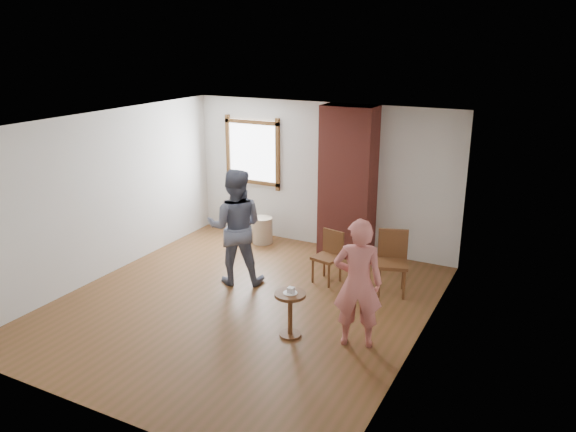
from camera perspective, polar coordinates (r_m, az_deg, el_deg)
The scene contains 12 objects.
ground at distance 8.19m, azimuth -4.69°, elevation -8.90°, with size 5.50×5.50×0.00m, color brown.
room_shell at distance 8.08m, azimuth -3.09°, elevation 4.46°, with size 5.04×5.52×2.62m.
brick_chimney at distance 9.59m, azimuth 6.09°, elevation 3.39°, with size 0.90×0.50×2.60m, color brown.
stoneware_crock at distance 10.41m, azimuth -2.61°, elevation -1.44°, with size 0.38×0.38×0.49m, color tan.
dark_pot at distance 10.53m, azimuth -3.49°, elevation -2.14°, with size 0.17×0.17×0.17m, color black.
dining_chair_left at distance 8.74m, azimuth 4.22°, elevation -3.82°, with size 0.45×0.45×0.81m.
dining_chair_right at distance 8.48m, azimuth 10.56°, elevation -4.24°, with size 0.56×0.56×0.94m.
side_table at distance 7.18m, azimuth 0.22°, elevation -9.25°, with size 0.40×0.40×0.60m.
cake_plate at distance 7.09m, azimuth 0.22°, elevation -7.81°, with size 0.18×0.18×0.01m, color white.
cake_slice at distance 7.07m, azimuth 0.30°, elevation -7.57°, with size 0.08×0.07×0.06m, color white.
man at distance 8.58m, azimuth -5.37°, elevation -1.11°, with size 0.88×0.68×1.80m, color #131B36.
person_pink at distance 6.87m, azimuth 7.11°, elevation -6.80°, with size 0.60×0.39×1.65m, color #CC6C66.
Camera 1 is at (3.92, -6.18, 3.67)m, focal length 35.00 mm.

